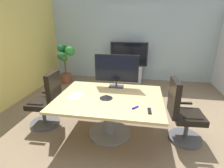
# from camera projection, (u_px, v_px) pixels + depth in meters

# --- Properties ---
(ground_plane) EXTENTS (7.44, 7.44, 0.00)m
(ground_plane) POSITION_uv_depth(u_px,v_px,m) (117.00, 129.00, 3.38)
(ground_plane) COLOR #7A664C
(wall_back_glass_partition) EXTENTS (5.46, 0.10, 2.67)m
(wall_back_glass_partition) POSITION_uv_depth(u_px,v_px,m) (131.00, 40.00, 5.91)
(wall_back_glass_partition) COLOR #9EB2B7
(wall_back_glass_partition) RESTS_ON ground
(conference_table) EXTENTS (1.79, 1.38, 0.73)m
(conference_table) POSITION_uv_depth(u_px,v_px,m) (110.00, 106.00, 3.09)
(conference_table) COLOR tan
(conference_table) RESTS_ON ground
(office_chair_left) EXTENTS (0.60, 0.58, 1.09)m
(office_chair_left) POSITION_uv_depth(u_px,v_px,m) (47.00, 104.00, 3.38)
(office_chair_left) COLOR #4C4C51
(office_chair_left) RESTS_ON ground
(office_chair_right) EXTENTS (0.61, 0.59, 1.09)m
(office_chair_right) POSITION_uv_depth(u_px,v_px,m) (182.00, 116.00, 2.95)
(office_chair_right) COLOR #4C4C51
(office_chair_right) RESTS_ON ground
(tv_monitor) EXTENTS (0.84, 0.18, 0.64)m
(tv_monitor) POSITION_uv_depth(u_px,v_px,m) (117.00, 69.00, 3.38)
(tv_monitor) COLOR #333338
(tv_monitor) RESTS_ON conference_table
(wall_display_unit) EXTENTS (1.20, 0.36, 1.31)m
(wall_display_unit) POSITION_uv_depth(u_px,v_px,m) (128.00, 69.00, 5.89)
(wall_display_unit) COLOR #B7BABC
(wall_display_unit) RESTS_ON ground
(potted_plant) EXTENTS (0.57, 0.56, 1.24)m
(potted_plant) POSITION_uv_depth(u_px,v_px,m) (66.00, 59.00, 5.67)
(potted_plant) COLOR brown
(potted_plant) RESTS_ON ground
(conference_phone) EXTENTS (0.22, 0.22, 0.07)m
(conference_phone) POSITION_uv_depth(u_px,v_px,m) (106.00, 97.00, 2.97)
(conference_phone) COLOR black
(conference_phone) RESTS_ON conference_table
(remote_control) EXTENTS (0.06, 0.17, 0.02)m
(remote_control) POSITION_uv_depth(u_px,v_px,m) (149.00, 111.00, 2.55)
(remote_control) COLOR black
(remote_control) RESTS_ON conference_table
(whiteboard_marker) EXTENTS (0.10, 0.11, 0.02)m
(whiteboard_marker) POSITION_uv_depth(u_px,v_px,m) (135.00, 108.00, 2.65)
(whiteboard_marker) COLOR #1919A5
(whiteboard_marker) RESTS_ON conference_table
(paper_notepad) EXTENTS (0.22, 0.30, 0.01)m
(paper_notepad) POSITION_uv_depth(u_px,v_px,m) (75.00, 96.00, 3.06)
(paper_notepad) COLOR white
(paper_notepad) RESTS_ON conference_table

